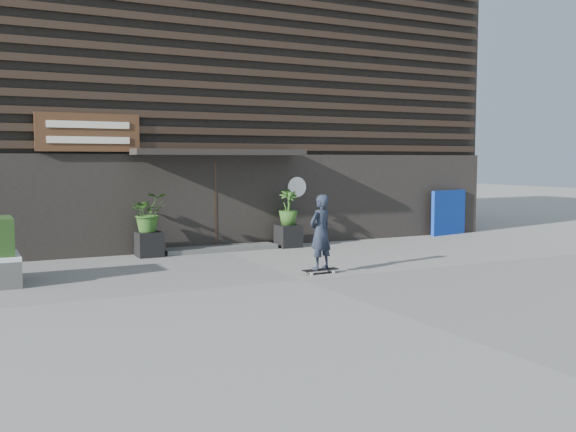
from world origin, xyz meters
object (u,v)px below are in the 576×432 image
planter_pot_left (149,244)px  blue_tarp (448,213)px  skateboarder (321,232)px  planter_pot_right (288,236)px

planter_pot_left → blue_tarp: (9.59, 0.30, 0.40)m
planter_pot_left → skateboarder: skateboarder is taller
planter_pot_left → blue_tarp: bearing=1.8°
planter_pot_right → blue_tarp: 5.81m
blue_tarp → planter_pot_left: bearing=171.2°
planter_pot_left → skateboarder: 4.75m
planter_pot_right → skateboarder: 4.19m
planter_pot_left → planter_pot_right: bearing=0.0°
blue_tarp → skateboarder: bearing=-159.4°
planter_pot_left → planter_pot_right: (3.80, 0.00, 0.00)m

